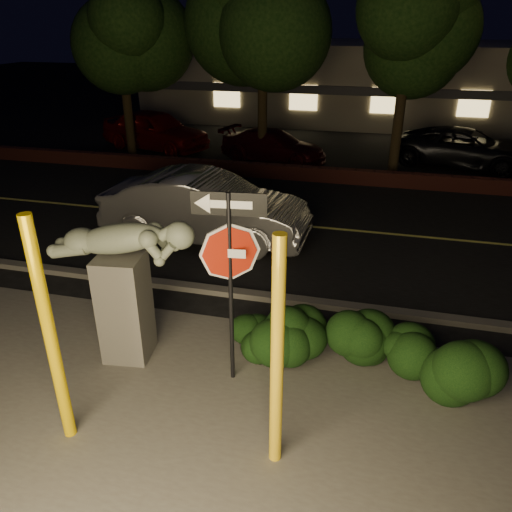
{
  "coord_description": "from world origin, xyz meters",
  "views": [
    {
      "loc": [
        1.97,
        -5.68,
        5.18
      ],
      "look_at": [
        0.15,
        1.59,
        1.6
      ],
      "focal_mm": 35.0,
      "sensor_mm": 36.0,
      "label": 1
    }
  ],
  "objects_px": {
    "silver_sedan": "(206,208)",
    "parked_car_dark": "(465,148)",
    "yellow_pole_left": "(50,336)",
    "parked_car_red": "(155,130)",
    "sculpture": "(123,275)",
    "yellow_pole_right": "(277,359)",
    "parked_car_darkred": "(273,146)",
    "signpost": "(230,253)"
  },
  "relations": [
    {
      "from": "silver_sedan",
      "to": "parked_car_darkred",
      "type": "height_order",
      "value": "silver_sedan"
    },
    {
      "from": "parked_car_dark",
      "to": "yellow_pole_left",
      "type": "bearing_deg",
      "value": 171.5
    },
    {
      "from": "yellow_pole_left",
      "to": "signpost",
      "type": "relative_size",
      "value": 1.05
    },
    {
      "from": "yellow_pole_left",
      "to": "parked_car_darkred",
      "type": "height_order",
      "value": "yellow_pole_left"
    },
    {
      "from": "silver_sedan",
      "to": "parked_car_red",
      "type": "bearing_deg",
      "value": 33.46
    },
    {
      "from": "yellow_pole_right",
      "to": "signpost",
      "type": "height_order",
      "value": "yellow_pole_right"
    },
    {
      "from": "signpost",
      "to": "parked_car_red",
      "type": "xyz_separation_m",
      "value": [
        -7.59,
        13.94,
        -1.36
      ]
    },
    {
      "from": "sculpture",
      "to": "parked_car_red",
      "type": "distance_m",
      "value": 14.95
    },
    {
      "from": "sculpture",
      "to": "parked_car_darkred",
      "type": "height_order",
      "value": "sculpture"
    },
    {
      "from": "silver_sedan",
      "to": "parked_car_red",
      "type": "distance_m",
      "value": 10.32
    },
    {
      "from": "signpost",
      "to": "sculpture",
      "type": "bearing_deg",
      "value": 167.78
    },
    {
      "from": "yellow_pole_right",
      "to": "parked_car_red",
      "type": "distance_m",
      "value": 17.61
    },
    {
      "from": "signpost",
      "to": "yellow_pole_left",
      "type": "bearing_deg",
      "value": -144.03
    },
    {
      "from": "yellow_pole_left",
      "to": "parked_car_red",
      "type": "bearing_deg",
      "value": 110.24
    },
    {
      "from": "signpost",
      "to": "sculpture",
      "type": "height_order",
      "value": "signpost"
    },
    {
      "from": "signpost",
      "to": "sculpture",
      "type": "xyz_separation_m",
      "value": [
        -1.82,
        0.17,
        -0.67
      ]
    },
    {
      "from": "sculpture",
      "to": "parked_car_dark",
      "type": "xyz_separation_m",
      "value": [
        6.85,
        14.03,
        -0.81
      ]
    },
    {
      "from": "parked_car_red",
      "to": "parked_car_darkred",
      "type": "relative_size",
      "value": 1.15
    },
    {
      "from": "yellow_pole_left",
      "to": "silver_sedan",
      "type": "distance_m",
      "value": 6.89
    },
    {
      "from": "signpost",
      "to": "parked_car_dark",
      "type": "distance_m",
      "value": 15.14
    },
    {
      "from": "silver_sedan",
      "to": "parked_car_dark",
      "type": "relative_size",
      "value": 1.01
    },
    {
      "from": "yellow_pole_right",
      "to": "parked_car_darkred",
      "type": "height_order",
      "value": "yellow_pole_right"
    },
    {
      "from": "signpost",
      "to": "yellow_pole_right",
      "type": "bearing_deg",
      "value": -61.84
    },
    {
      "from": "yellow_pole_left",
      "to": "yellow_pole_right",
      "type": "xyz_separation_m",
      "value": [
        2.82,
        0.28,
        -0.03
      ]
    },
    {
      "from": "yellow_pole_right",
      "to": "signpost",
      "type": "relative_size",
      "value": 1.03
    },
    {
      "from": "yellow_pole_left",
      "to": "parked_car_dark",
      "type": "relative_size",
      "value": 0.63
    },
    {
      "from": "yellow_pole_right",
      "to": "yellow_pole_left",
      "type": "bearing_deg",
      "value": -174.42
    },
    {
      "from": "yellow_pole_right",
      "to": "parked_car_darkred",
      "type": "distance_m",
      "value": 14.98
    },
    {
      "from": "yellow_pole_left",
      "to": "parked_car_red",
      "type": "relative_size",
      "value": 0.66
    },
    {
      "from": "parked_car_red",
      "to": "parked_car_dark",
      "type": "relative_size",
      "value": 0.95
    },
    {
      "from": "sculpture",
      "to": "silver_sedan",
      "type": "xyz_separation_m",
      "value": [
        -0.4,
        4.97,
        -0.67
      ]
    },
    {
      "from": "yellow_pole_left",
      "to": "parked_car_darkred",
      "type": "relative_size",
      "value": 0.76
    },
    {
      "from": "yellow_pole_right",
      "to": "parked_car_red",
      "type": "relative_size",
      "value": 0.65
    },
    {
      "from": "yellow_pole_left",
      "to": "sculpture",
      "type": "relative_size",
      "value": 1.31
    },
    {
      "from": "yellow_pole_right",
      "to": "parked_car_dark",
      "type": "relative_size",
      "value": 0.61
    },
    {
      "from": "yellow_pole_left",
      "to": "signpost",
      "type": "height_order",
      "value": "yellow_pole_left"
    },
    {
      "from": "sculpture",
      "to": "parked_car_dark",
      "type": "bearing_deg",
      "value": 57.11
    },
    {
      "from": "silver_sedan",
      "to": "parked_car_dark",
      "type": "height_order",
      "value": "silver_sedan"
    },
    {
      "from": "parked_car_red",
      "to": "parked_car_dark",
      "type": "bearing_deg",
      "value": -70.57
    },
    {
      "from": "parked_car_red",
      "to": "yellow_pole_left",
      "type": "bearing_deg",
      "value": -141.51
    },
    {
      "from": "yellow_pole_left",
      "to": "parked_car_red",
      "type": "distance_m",
      "value": 16.68
    },
    {
      "from": "signpost",
      "to": "parked_car_darkred",
      "type": "xyz_separation_m",
      "value": [
        -2.2,
        13.19,
        -1.58
      ]
    }
  ]
}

